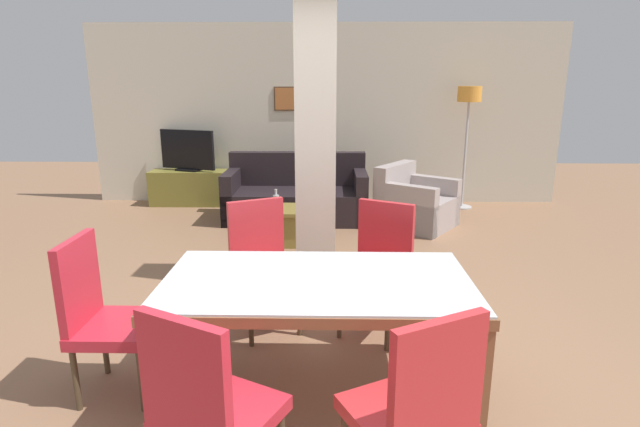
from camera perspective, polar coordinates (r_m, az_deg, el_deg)
ground_plane at (r=3.27m, az=-0.33°, el=-19.76°), size 18.00×18.00×0.00m
back_wall at (r=7.81m, az=0.61°, el=11.16°), size 7.20×0.09×2.70m
divider_pillar at (r=4.36m, az=-0.47°, el=8.20°), size 0.34×0.36×2.70m
dining_table at (r=2.96m, az=-0.35°, el=-10.01°), size 1.79×0.96×0.75m
dining_chair_near_left at (r=2.31m, az=-12.74°, el=-20.60°), size 0.62×0.62×0.98m
dining_chair_far_left at (r=3.84m, az=-6.62°, el=-5.42°), size 0.62×0.62×0.98m
dining_chair_head_left at (r=3.28m, az=-23.61°, el=-10.26°), size 0.46×0.46×0.98m
dining_chair_near_right at (r=2.29m, az=10.96°, el=-20.81°), size 0.62×0.62×0.98m
dining_chair_far_right at (r=3.79m, az=6.72°, el=-5.73°), size 0.62×0.62×0.98m
sofa at (r=6.91m, az=-2.72°, el=1.84°), size 1.92×0.89×0.89m
armchair at (r=6.65m, az=10.71°, el=0.93°), size 1.19×1.18×0.80m
coffee_table at (r=5.90m, az=-3.92°, el=-1.32°), size 0.76×0.55×0.42m
bottle at (r=5.82m, az=-5.04°, el=1.42°), size 0.07×0.07×0.23m
tv_stand at (r=7.98m, az=-14.64°, el=2.88°), size 1.18×0.40×0.53m
tv_screen at (r=7.88m, az=-14.91°, el=6.92°), size 0.88×0.34×0.62m
floor_lamp at (r=7.67m, az=16.63°, el=11.70°), size 0.34×0.34×1.79m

